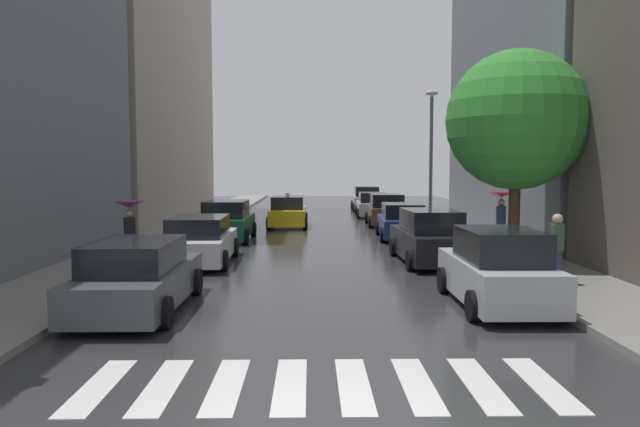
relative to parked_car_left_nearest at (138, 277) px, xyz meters
name	(u,v)px	position (x,y,z in m)	size (l,w,h in m)	color
ground_plane	(314,228)	(3.88, 18.00, -0.75)	(28.00, 72.00, 0.04)	#2F2F32
sidewalk_left	(189,226)	(-2.62, 18.00, -0.66)	(3.00, 72.00, 0.15)	gray
sidewalk_right	(437,226)	(10.38, 18.00, -0.66)	(3.00, 72.00, 0.15)	gray
crosswalk_stripes	(322,385)	(3.88, -4.44, -0.72)	(6.75, 2.20, 0.01)	silver
building_left_mid	(135,36)	(-7.12, 24.64, 10.58)	(6.00, 20.91, 22.61)	#9E9384
building_right_mid	(558,58)	(14.88, 14.13, 7.32)	(6.00, 15.30, 16.11)	slate
parked_car_left_nearest	(138,277)	(0.00, 0.00, 0.00)	(2.09, 4.69, 1.54)	#474C51
parked_car_left_second	(200,241)	(0.13, 6.39, 0.00)	(2.21, 4.74, 1.54)	silver
parked_car_left_third	(227,222)	(0.13, 12.63, 0.07)	(2.19, 4.50, 1.71)	#0C4C2D
parked_car_right_nearest	(498,270)	(7.88, 0.29, 0.08)	(2.00, 4.15, 1.74)	#B2B7BF
parked_car_right_second	(429,238)	(7.59, 6.37, 0.08)	(2.12, 4.67, 1.75)	black
parked_car_right_third	(402,222)	(7.74, 13.05, 0.01)	(2.26, 4.47, 1.56)	navy
parked_car_right_fourth	(386,211)	(7.82, 18.99, 0.07)	(2.19, 4.17, 1.72)	brown
parked_car_right_fifth	(372,205)	(7.67, 24.88, 0.01)	(2.18, 4.42, 1.58)	#B2B7BF
parked_car_right_sixth	(366,199)	(7.86, 30.94, 0.09)	(2.23, 4.69, 1.77)	#B2B7BF
taxi_midroad	(288,212)	(2.52, 18.51, 0.03)	(2.07, 4.53, 1.81)	yellow
pedestrian_foreground	(129,218)	(-1.92, 5.71, 0.80)	(0.96, 0.96, 1.92)	navy
pedestrian_near_tree	(501,205)	(10.94, 9.45, 0.97)	(1.15, 1.15, 2.05)	navy
pedestrian_far_side	(557,247)	(9.99, 2.16, 0.36)	(0.36, 0.36, 1.78)	navy
street_tree_right	(516,121)	(10.24, 6.04, 3.86)	(4.42, 4.42, 6.66)	#513823
lamp_post_right	(431,150)	(9.43, 15.22, 3.24)	(0.60, 0.28, 6.59)	#595B60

